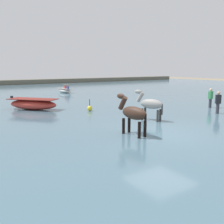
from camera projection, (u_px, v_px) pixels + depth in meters
ground_plane at (161, 138)px, 11.07m from camera, size 120.00×120.00×0.00m
water_surface at (66, 107)px, 19.19m from camera, size 90.00×90.00×0.25m
horse_lead_dark_bay at (133, 114)px, 10.54m from camera, size 0.57×1.79×1.94m
horse_trailing_grey at (150, 105)px, 13.54m from camera, size 0.86×1.71×1.87m
boat_mid_outer at (33, 104)px, 17.19m from camera, size 3.19×3.47×0.88m
boat_far_inshore at (65, 90)px, 28.99m from camera, size 0.97×2.64×0.96m
person_onlooker_right at (210, 99)px, 17.98m from camera, size 0.33×0.22×1.63m
person_wading_mid at (218, 104)px, 15.61m from camera, size 0.37×0.36×1.63m
channel_buoy at (90, 108)px, 16.64m from camera, size 0.34×0.34×0.78m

